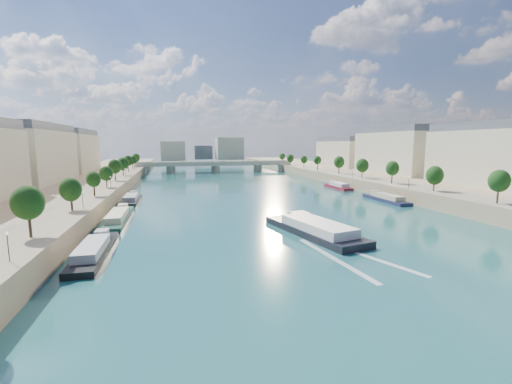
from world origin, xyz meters
TOP-DOWN VIEW (x-y plane):
  - ground at (0.00, 100.00)m, footprint 700.00×700.00m
  - quay_left at (-72.00, 100.00)m, footprint 44.00×520.00m
  - quay_right at (72.00, 100.00)m, footprint 44.00×520.00m
  - pave_left at (-57.00, 100.00)m, footprint 14.00×520.00m
  - pave_right at (57.00, 100.00)m, footprint 14.00×520.00m
  - trees_left at (-55.00, 102.00)m, footprint 4.80×268.80m
  - trees_right at (55.00, 110.00)m, footprint 4.80×268.80m
  - lamps_left at (-52.50, 90.00)m, footprint 0.36×200.36m
  - lamps_right at (52.50, 105.00)m, footprint 0.36×200.36m
  - buildings_left at (-85.00, 112.00)m, footprint 16.00×226.00m
  - buildings_right at (85.00, 112.00)m, footprint 16.00×226.00m
  - skyline at (3.19, 319.52)m, footprint 79.00×42.00m
  - bridge at (0.00, 230.02)m, footprint 112.00×12.00m
  - tour_barge at (1.22, 51.00)m, footprint 15.41×31.92m
  - wake at (1.22, 34.48)m, footprint 13.31×25.99m
  - moored_barges_left at (-45.50, 55.04)m, footprint 5.00×150.93m
  - moored_barges_right at (45.50, 54.20)m, footprint 5.00×158.47m

SIDE VIEW (x-z plane):
  - ground at x=0.00m, z-range 0.00..0.00m
  - wake at x=1.22m, z-range 0.00..0.04m
  - moored_barges_left at x=-45.50m, z-range -0.96..2.64m
  - moored_barges_right at x=45.50m, z-range -0.96..2.64m
  - tour_barge at x=1.22m, z-range -0.87..3.30m
  - quay_left at x=-72.00m, z-range 0.00..5.00m
  - quay_right at x=72.00m, z-range 0.00..5.00m
  - pave_left at x=-57.00m, z-range 5.00..5.10m
  - pave_right at x=57.00m, z-range 5.00..5.10m
  - bridge at x=0.00m, z-range 1.01..9.16m
  - lamps_left at x=-52.50m, z-range 5.64..9.92m
  - lamps_right at x=52.50m, z-range 5.64..9.92m
  - trees_left at x=-55.00m, z-range 6.35..14.61m
  - trees_right at x=55.00m, z-range 6.35..14.61m
  - skyline at x=3.19m, z-range 3.66..25.66m
  - buildings_left at x=-85.00m, z-range 4.85..28.05m
  - buildings_right at x=85.00m, z-range 4.85..28.05m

